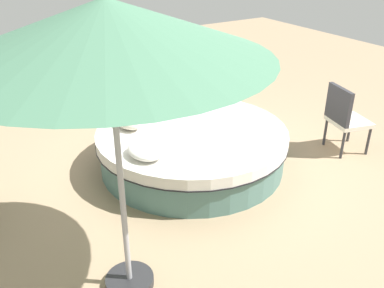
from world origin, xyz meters
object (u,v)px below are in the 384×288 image
(throw_pillow_0, at_px, (166,102))
(round_bed, at_px, (192,147))
(throw_pillow_2, at_px, (145,150))
(patio_umbrella, at_px, (107,31))
(throw_pillow_1, at_px, (129,121))
(patio_chair, at_px, (344,115))

(throw_pillow_0, bearing_deg, round_bed, 175.04)
(throw_pillow_2, height_order, patio_umbrella, patio_umbrella)
(throw_pillow_1, bearing_deg, patio_umbrella, 155.31)
(patio_chair, bearing_deg, throw_pillow_0, -113.99)
(throw_pillow_1, height_order, patio_chair, patio_chair)
(throw_pillow_2, xyz_separation_m, patio_umbrella, (-1.24, 0.80, 1.68))
(round_bed, bearing_deg, throw_pillow_2, 111.61)
(round_bed, bearing_deg, patio_chair, -110.20)
(round_bed, relative_size, patio_umbrella, 1.01)
(throw_pillow_0, bearing_deg, patio_umbrella, 144.86)
(throw_pillow_2, distance_m, patio_chair, 2.94)
(patio_umbrella, bearing_deg, throw_pillow_1, -24.69)
(patio_chair, height_order, patio_umbrella, patio_umbrella)
(round_bed, height_order, throw_pillow_0, throw_pillow_0)
(throw_pillow_2, xyz_separation_m, patio_chair, (-0.43, -2.91, -0.05))
(round_bed, bearing_deg, throw_pillow_1, 53.33)
(throw_pillow_0, bearing_deg, throw_pillow_1, 114.82)
(throw_pillow_0, distance_m, patio_umbrella, 3.41)
(patio_chair, bearing_deg, patio_umbrella, -62.47)
(round_bed, relative_size, throw_pillow_2, 4.89)
(throw_pillow_0, xyz_separation_m, throw_pillow_1, (-0.35, 0.75, 0.00))
(round_bed, relative_size, patio_chair, 2.60)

